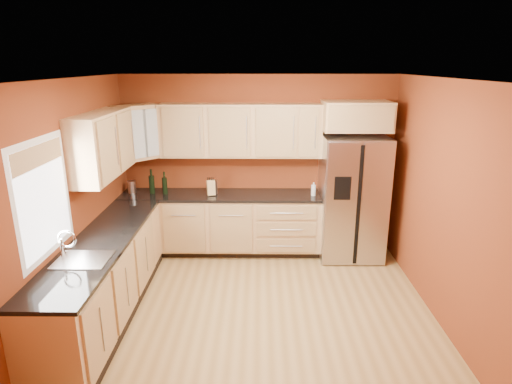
% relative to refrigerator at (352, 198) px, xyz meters
% --- Properties ---
extents(floor, '(4.00, 4.00, 0.00)m').
position_rel_refrigerator_xyz_m(floor, '(-1.35, -1.62, -0.89)').
color(floor, olive).
rests_on(floor, ground).
extents(ceiling, '(4.00, 4.00, 0.00)m').
position_rel_refrigerator_xyz_m(ceiling, '(-1.35, -1.62, 1.71)').
color(ceiling, white).
rests_on(ceiling, wall_back).
extents(wall_back, '(4.00, 0.04, 2.60)m').
position_rel_refrigerator_xyz_m(wall_back, '(-1.35, 0.38, 0.41)').
color(wall_back, maroon).
rests_on(wall_back, floor).
extents(wall_front, '(4.00, 0.04, 2.60)m').
position_rel_refrigerator_xyz_m(wall_front, '(-1.35, -3.62, 0.41)').
color(wall_front, maroon).
rests_on(wall_front, floor).
extents(wall_left, '(0.04, 4.00, 2.60)m').
position_rel_refrigerator_xyz_m(wall_left, '(-3.35, -1.62, 0.41)').
color(wall_left, maroon).
rests_on(wall_left, floor).
extents(wall_right, '(0.04, 4.00, 2.60)m').
position_rel_refrigerator_xyz_m(wall_right, '(0.65, -1.62, 0.41)').
color(wall_right, maroon).
rests_on(wall_right, floor).
extents(base_cabinets_back, '(2.90, 0.60, 0.88)m').
position_rel_refrigerator_xyz_m(base_cabinets_back, '(-1.90, 0.07, -0.45)').
color(base_cabinets_back, tan).
rests_on(base_cabinets_back, floor).
extents(base_cabinets_left, '(0.60, 2.80, 0.88)m').
position_rel_refrigerator_xyz_m(base_cabinets_left, '(-3.05, -1.62, -0.45)').
color(base_cabinets_left, tan).
rests_on(base_cabinets_left, floor).
extents(countertop_back, '(2.90, 0.62, 0.04)m').
position_rel_refrigerator_xyz_m(countertop_back, '(-1.90, 0.06, 0.01)').
color(countertop_back, black).
rests_on(countertop_back, base_cabinets_back).
extents(countertop_left, '(0.62, 2.80, 0.04)m').
position_rel_refrigerator_xyz_m(countertop_left, '(-3.04, -1.62, 0.01)').
color(countertop_left, black).
rests_on(countertop_left, base_cabinets_left).
extents(upper_cabinets_back, '(2.30, 0.33, 0.75)m').
position_rel_refrigerator_xyz_m(upper_cabinets_back, '(-1.60, 0.21, 0.94)').
color(upper_cabinets_back, tan).
rests_on(upper_cabinets_back, wall_back).
extents(upper_cabinets_left, '(0.33, 1.35, 0.75)m').
position_rel_refrigerator_xyz_m(upper_cabinets_left, '(-3.19, -0.90, 0.94)').
color(upper_cabinets_left, tan).
rests_on(upper_cabinets_left, wall_left).
extents(corner_upper_cabinet, '(0.67, 0.67, 0.75)m').
position_rel_refrigerator_xyz_m(corner_upper_cabinet, '(-3.02, 0.04, 0.94)').
color(corner_upper_cabinet, tan).
rests_on(corner_upper_cabinet, wall_back).
extents(over_fridge_cabinet, '(0.92, 0.60, 0.40)m').
position_rel_refrigerator_xyz_m(over_fridge_cabinet, '(0.00, 0.07, 1.16)').
color(over_fridge_cabinet, tan).
rests_on(over_fridge_cabinet, wall_back).
extents(refrigerator, '(0.90, 0.75, 1.78)m').
position_rel_refrigerator_xyz_m(refrigerator, '(0.00, 0.00, 0.00)').
color(refrigerator, '#B7B7BC').
rests_on(refrigerator, floor).
extents(window, '(0.03, 0.90, 1.00)m').
position_rel_refrigerator_xyz_m(window, '(-3.33, -2.12, 0.66)').
color(window, white).
rests_on(window, wall_left).
extents(sink_faucet, '(0.50, 0.42, 0.30)m').
position_rel_refrigerator_xyz_m(sink_faucet, '(-3.04, -2.12, 0.18)').
color(sink_faucet, silver).
rests_on(sink_faucet, countertop_left).
extents(canister_left, '(0.11, 0.11, 0.18)m').
position_rel_refrigerator_xyz_m(canister_left, '(-3.20, 0.11, 0.12)').
color(canister_left, '#B7B7BC').
rests_on(canister_left, countertop_back).
extents(canister_right, '(0.13, 0.13, 0.20)m').
position_rel_refrigerator_xyz_m(canister_right, '(-2.01, 0.08, 0.13)').
color(canister_right, '#B7B7BC').
rests_on(canister_right, countertop_back).
extents(wine_bottle_a, '(0.10, 0.10, 0.36)m').
position_rel_refrigerator_xyz_m(wine_bottle_a, '(-2.90, 0.09, 0.21)').
color(wine_bottle_a, black).
rests_on(wine_bottle_a, countertop_back).
extents(wine_bottle_b, '(0.09, 0.09, 0.33)m').
position_rel_refrigerator_xyz_m(wine_bottle_b, '(-2.71, 0.06, 0.20)').
color(wine_bottle_b, black).
rests_on(wine_bottle_b, countertop_back).
extents(knife_block, '(0.13, 0.13, 0.22)m').
position_rel_refrigerator_xyz_m(knife_block, '(-2.03, 0.02, 0.14)').
color(knife_block, tan).
rests_on(knife_block, countertop_back).
extents(soap_dispenser, '(0.08, 0.08, 0.19)m').
position_rel_refrigerator_xyz_m(soap_dispenser, '(-0.56, 0.00, 0.13)').
color(soap_dispenser, silver).
rests_on(soap_dispenser, countertop_back).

